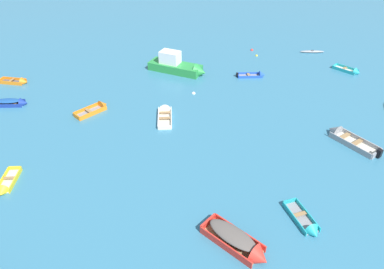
# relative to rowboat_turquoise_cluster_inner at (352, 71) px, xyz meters

# --- Properties ---
(rowboat_turquoise_cluster_inner) EXTENTS (2.55, 3.28, 1.04)m
(rowboat_turquoise_cluster_inner) POSITION_rel_rowboat_turquoise_cluster_inner_xyz_m (0.00, 0.00, 0.00)
(rowboat_turquoise_cluster_inner) COLOR beige
(rowboat_turquoise_cluster_inner) RESTS_ON ground_plane
(rowboat_grey_near_right) EXTENTS (3.02, 4.83, 1.35)m
(rowboat_grey_near_right) POSITION_rel_rowboat_turquoise_cluster_inner_xyz_m (-8.77, -11.57, 0.06)
(rowboat_grey_near_right) COLOR beige
(rowboat_grey_near_right) RESTS_ON ground_plane
(rowboat_orange_near_left) EXTENTS (3.37, 2.22, 0.96)m
(rowboat_orange_near_left) POSITION_rel_rowboat_turquoise_cluster_inner_xyz_m (-37.58, 6.35, 0.01)
(rowboat_orange_near_left) COLOR #4C4C51
(rowboat_orange_near_left) RESTS_ON ground_plane
(rowboat_red_back_row_center) EXTENTS (3.66, 4.46, 1.38)m
(rowboat_red_back_row_center) POSITION_rel_rowboat_turquoise_cluster_inner_xyz_m (-21.27, -20.20, 0.25)
(rowboat_red_back_row_center) COLOR #99754C
(rowboat_red_back_row_center) RESTS_ON ground_plane
(rowboat_white_center) EXTENTS (1.91, 4.09, 1.15)m
(rowboat_white_center) POSITION_rel_rowboat_turquoise_cluster_inner_xyz_m (-22.97, -3.81, 0.01)
(rowboat_white_center) COLOR beige
(rowboat_white_center) RESTS_ON ground_plane
(motor_launch_green_outer_right) EXTENTS (6.71, 5.85, 2.72)m
(motor_launch_green_outer_right) POSITION_rel_rowboat_turquoise_cluster_inner_xyz_m (-19.74, 5.05, 0.59)
(motor_launch_green_outer_right) COLOR #288C3D
(motor_launch_green_outer_right) RESTS_ON ground_plane
(rowboat_deep_blue_back_row_left) EXTENTS (3.51, 1.72, 0.99)m
(rowboat_deep_blue_back_row_left) POSITION_rel_rowboat_turquoise_cluster_inner_xyz_m (-37.33, 1.35, 0.13)
(rowboat_deep_blue_back_row_left) COLOR gray
(rowboat_deep_blue_back_row_left) RESTS_ON ground_plane
(rowboat_blue_midfield_right) EXTENTS (3.39, 1.58, 0.93)m
(rowboat_blue_midfield_right) POSITION_rel_rowboat_turquoise_cluster_inner_xyz_m (-11.27, 1.74, -0.02)
(rowboat_blue_midfield_right) COLOR gray
(rowboat_blue_midfield_right) RESTS_ON ground_plane
(rowboat_turquoise_cluster_outer) EXTENTS (1.32, 3.30, 0.98)m
(rowboat_turquoise_cluster_outer) POSITION_rel_rowboat_turquoise_cluster_inner_xyz_m (-16.60, -19.71, -0.00)
(rowboat_turquoise_cluster_outer) COLOR gray
(rowboat_turquoise_cluster_outer) RESTS_ON ground_plane
(kayak_grey_near_camera) EXTENTS (3.18, 1.25, 0.30)m
(kayak_grey_near_camera) POSITION_rel_rowboat_turquoise_cluster_inner_xyz_m (-1.37, 6.74, -0.02)
(kayak_grey_near_camera) COLOR gray
(kayak_grey_near_camera) RESTS_ON ground_plane
(rowboat_yellow_far_back) EXTENTS (1.50, 3.10, 0.90)m
(rowboat_yellow_far_back) POSITION_rel_rowboat_turquoise_cluster_inner_xyz_m (-35.95, -11.30, -0.00)
(rowboat_yellow_far_back) COLOR beige
(rowboat_yellow_far_back) RESTS_ON ground_plane
(rowboat_orange_far_left) EXTENTS (3.49, 2.75, 1.11)m
(rowboat_orange_far_left) POSITION_rel_rowboat_turquoise_cluster_inner_xyz_m (-29.21, -1.58, 0.03)
(rowboat_orange_far_left) COLOR gray
(rowboat_orange_far_left) RESTS_ON ground_plane
(mooring_buoy_far_field) EXTENTS (0.34, 0.34, 0.34)m
(mooring_buoy_far_field) POSITION_rel_rowboat_turquoise_cluster_inner_xyz_m (-8.93, 7.43, -0.16)
(mooring_buoy_far_field) COLOR yellow
(mooring_buoy_far_field) RESTS_ON ground_plane
(mooring_buoy_between_boats_right) EXTENTS (0.38, 0.38, 0.38)m
(mooring_buoy_between_boats_right) POSITION_rel_rowboat_turquoise_cluster_inner_xyz_m (-19.33, -0.59, -0.16)
(mooring_buoy_between_boats_right) COLOR silver
(mooring_buoy_between_boats_right) RESTS_ON ground_plane
(mooring_buoy_trailing) EXTENTS (0.40, 0.40, 0.40)m
(mooring_buoy_trailing) POSITION_rel_rowboat_turquoise_cluster_inner_xyz_m (-8.79, 9.38, -0.16)
(mooring_buoy_trailing) COLOR red
(mooring_buoy_trailing) RESTS_ON ground_plane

